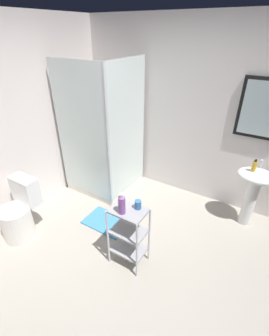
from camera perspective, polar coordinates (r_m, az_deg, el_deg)
The scene contains 11 objects.
ground_plane at distance 2.84m, azimuth -1.47°, elevation -24.13°, with size 4.20×4.20×0.02m, color #A29C8F.
wall_back at distance 3.51m, azimuth 15.35°, elevation 11.84°, with size 4.20×0.14×2.50m.
shower_stall at distance 3.79m, azimuth -6.83°, elevation 1.06°, with size 0.92×0.92×2.00m.
pedestal_sink at distance 3.37m, azimuth 26.57°, elevation -4.08°, with size 0.46×0.37×0.81m.
sink_faucet at distance 3.34m, azimuth 27.94°, elevation 0.93°, with size 0.03×0.03×0.10m, color silver.
toilet at distance 3.33m, azimuth -25.76°, elevation -9.89°, with size 0.37×0.49×0.76m.
storage_cart at distance 2.62m, azimuth -1.41°, elevation -15.06°, with size 0.38×0.28×0.74m.
hand_soap_bottle at distance 3.21m, azimuth 26.65°, elevation 0.44°, with size 0.05×0.05×0.15m.
conditioner_bottle_purple at distance 2.32m, azimuth -3.05°, elevation -8.72°, with size 0.07×0.07×0.23m.
rinse_cup at distance 2.41m, azimuth 0.82°, elevation -8.72°, with size 0.07×0.07×0.09m, color #3870B2.
bath_mat at distance 3.38m, azimuth -6.66°, elevation -12.60°, with size 0.60×0.40×0.02m, color teal.
Camera 1 is at (0.92, -1.38, 2.30)m, focal length 25.58 mm.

